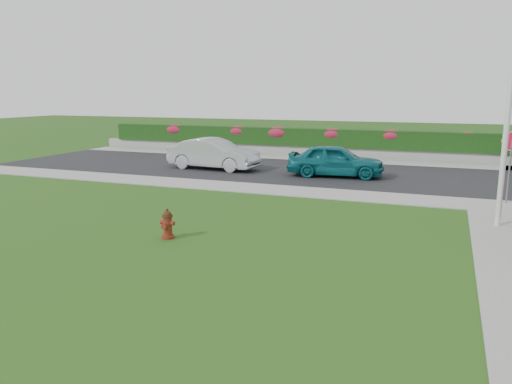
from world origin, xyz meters
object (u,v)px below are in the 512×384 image
at_px(sedan_teal, 336,160).
at_px(utility_pole, 506,131).
at_px(stop_sign, 511,150).
at_px(fire_hydrant, 167,224).
at_px(sedan_silver, 214,154).

bearing_deg(sedan_teal, utility_pole, -143.93).
relative_size(utility_pole, stop_sign, 2.17).
relative_size(sedan_teal, utility_pole, 0.79).
relative_size(fire_hydrant, sedan_silver, 0.17).
bearing_deg(sedan_teal, sedan_silver, 83.27).
bearing_deg(fire_hydrant, sedan_teal, 80.22).
xyz_separation_m(sedan_teal, sedan_silver, (-6.35, 0.04, 0.03)).
distance_m(sedan_silver, utility_pole, 14.70).
height_order(sedan_teal, utility_pole, utility_pole).
height_order(fire_hydrant, sedan_teal, sedan_teal).
bearing_deg(sedan_teal, fire_hydrant, 163.33).
distance_m(utility_pole, stop_sign, 3.66).
bearing_deg(utility_pole, sedan_teal, 132.42).
distance_m(sedan_silver, stop_sign, 13.80).
height_order(sedan_teal, stop_sign, stop_sign).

